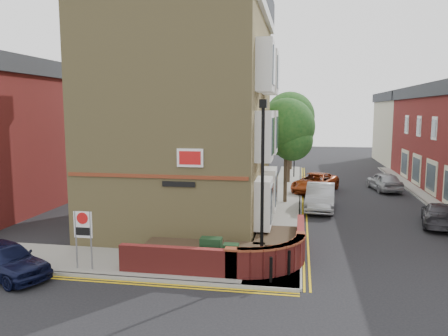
% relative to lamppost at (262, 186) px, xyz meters
% --- Properties ---
extents(ground, '(120.00, 120.00, 0.00)m').
position_rel_lamppost_xyz_m(ground, '(-1.60, -1.20, -3.34)').
color(ground, black).
rests_on(ground, ground).
extents(pavement_corner, '(13.00, 3.00, 0.12)m').
position_rel_lamppost_xyz_m(pavement_corner, '(-5.10, 0.30, -3.28)').
color(pavement_corner, gray).
rests_on(pavement_corner, ground).
extents(pavement_main, '(2.00, 32.00, 0.12)m').
position_rel_lamppost_xyz_m(pavement_main, '(0.40, 14.80, -3.28)').
color(pavement_main, gray).
rests_on(pavement_main, ground).
extents(kerb_side, '(13.00, 0.15, 0.12)m').
position_rel_lamppost_xyz_m(kerb_side, '(-5.10, -1.20, -3.28)').
color(kerb_side, gray).
rests_on(kerb_side, ground).
extents(kerb_main_near, '(0.15, 32.00, 0.12)m').
position_rel_lamppost_xyz_m(kerb_main_near, '(1.40, 14.80, -3.28)').
color(kerb_main_near, gray).
rests_on(kerb_main_near, ground).
extents(kerb_main_far, '(0.15, 40.00, 0.12)m').
position_rel_lamppost_xyz_m(kerb_main_far, '(9.40, 11.80, -3.28)').
color(kerb_main_far, gray).
rests_on(kerb_main_far, ground).
extents(yellow_lines_side, '(13.00, 0.28, 0.01)m').
position_rel_lamppost_xyz_m(yellow_lines_side, '(-5.10, -1.45, -3.34)').
color(yellow_lines_side, gold).
rests_on(yellow_lines_side, ground).
extents(yellow_lines_main, '(0.28, 32.00, 0.01)m').
position_rel_lamppost_xyz_m(yellow_lines_main, '(1.65, 14.80, -3.34)').
color(yellow_lines_main, gold).
rests_on(yellow_lines_main, ground).
extents(corner_building, '(8.95, 10.40, 13.60)m').
position_rel_lamppost_xyz_m(corner_building, '(-4.44, 6.80, 2.88)').
color(corner_building, '#998751').
rests_on(corner_building, ground).
extents(garden_wall, '(6.80, 6.00, 1.20)m').
position_rel_lamppost_xyz_m(garden_wall, '(-1.60, 1.30, -3.34)').
color(garden_wall, maroon).
rests_on(garden_wall, ground).
extents(lamppost, '(0.25, 0.50, 6.30)m').
position_rel_lamppost_xyz_m(lamppost, '(0.00, 0.00, 0.00)').
color(lamppost, black).
rests_on(lamppost, pavement_corner).
extents(utility_cabinet_large, '(0.80, 0.45, 1.20)m').
position_rel_lamppost_xyz_m(utility_cabinet_large, '(-1.90, 0.10, -2.62)').
color(utility_cabinet_large, black).
rests_on(utility_cabinet_large, pavement_corner).
extents(utility_cabinet_small, '(0.55, 0.40, 1.10)m').
position_rel_lamppost_xyz_m(utility_cabinet_small, '(-1.10, -0.20, -2.67)').
color(utility_cabinet_small, black).
rests_on(utility_cabinet_small, pavement_corner).
extents(bollard_near, '(0.11, 0.11, 0.90)m').
position_rel_lamppost_xyz_m(bollard_near, '(0.40, -0.80, -2.77)').
color(bollard_near, black).
rests_on(bollard_near, pavement_corner).
extents(bollard_far, '(0.11, 0.11, 0.90)m').
position_rel_lamppost_xyz_m(bollard_far, '(1.00, -0.00, -2.77)').
color(bollard_far, black).
rests_on(bollard_far, pavement_corner).
extents(zone_sign, '(0.72, 0.07, 2.20)m').
position_rel_lamppost_xyz_m(zone_sign, '(-6.60, -0.70, -1.70)').
color(zone_sign, slate).
rests_on(zone_sign, pavement_corner).
extents(far_terrace_cream, '(5.40, 12.40, 8.00)m').
position_rel_lamppost_xyz_m(far_terrace_cream, '(12.90, 36.80, 0.71)').
color(far_terrace_cream, '#B4B094').
rests_on(far_terrace_cream, ground).
extents(tree_near, '(3.64, 3.65, 6.70)m').
position_rel_lamppost_xyz_m(tree_near, '(0.40, 12.85, 1.36)').
color(tree_near, '#382B1E').
rests_on(tree_near, pavement_main).
extents(tree_mid, '(4.03, 4.03, 7.42)m').
position_rel_lamppost_xyz_m(tree_mid, '(0.40, 20.85, 1.85)').
color(tree_mid, '#382B1E').
rests_on(tree_mid, pavement_main).
extents(tree_far, '(3.81, 3.81, 7.00)m').
position_rel_lamppost_xyz_m(tree_far, '(0.40, 28.85, 1.57)').
color(tree_far, '#382B1E').
rests_on(tree_far, pavement_main).
extents(traffic_light_assembly, '(0.20, 0.16, 4.20)m').
position_rel_lamppost_xyz_m(traffic_light_assembly, '(0.80, 23.80, -0.56)').
color(traffic_light_assembly, black).
rests_on(traffic_light_assembly, pavement_main).
extents(navy_hatchback, '(4.21, 2.93, 1.33)m').
position_rel_lamppost_xyz_m(navy_hatchback, '(-9.18, -1.70, -2.68)').
color(navy_hatchback, black).
rests_on(navy_hatchback, ground).
extents(silver_car_near, '(2.00, 4.87, 1.57)m').
position_rel_lamppost_xyz_m(silver_car_near, '(2.58, 11.43, -2.56)').
color(silver_car_near, '#929599').
rests_on(silver_car_near, ground).
extents(red_car_main, '(4.02, 5.59, 1.41)m').
position_rel_lamppost_xyz_m(red_car_main, '(2.45, 17.21, -2.64)').
color(red_car_main, '#91320F').
rests_on(red_car_main, ground).
extents(grey_car_far, '(2.62, 4.51, 1.23)m').
position_rel_lamppost_xyz_m(grey_car_far, '(8.59, 8.60, -2.73)').
color(grey_car_far, '#2E2D32').
rests_on(grey_car_far, ground).
extents(silver_car_far, '(2.34, 4.40, 1.43)m').
position_rel_lamppost_xyz_m(silver_car_far, '(7.61, 18.65, -2.63)').
color(silver_car_far, '#94969B').
rests_on(silver_car_far, ground).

